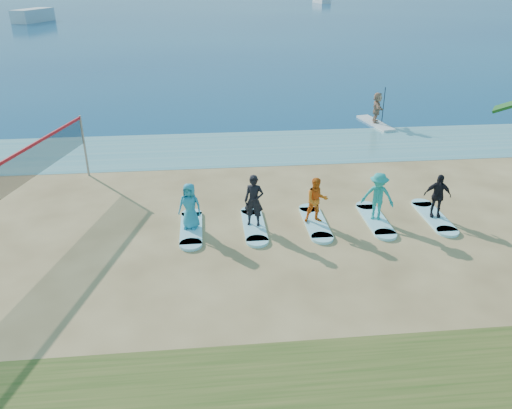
{
  "coord_description": "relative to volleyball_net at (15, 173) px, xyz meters",
  "views": [
    {
      "loc": [
        -2.27,
        -11.77,
        7.71
      ],
      "look_at": [
        -0.87,
        2.0,
        1.1
      ],
      "focal_mm": 35.0,
      "sensor_mm": 36.0,
      "label": 1
    }
  ],
  "objects": [
    {
      "name": "ground",
      "position": [
        8.29,
        -3.4,
        -1.9
      ],
      "size": [
        600.0,
        600.0,
        0.0
      ],
      "primitive_type": "plane",
      "color": "tan",
      "rests_on": "ground"
    },
    {
      "name": "shallow_water",
      "position": [
        8.29,
        7.1,
        -1.9
      ],
      "size": [
        600.0,
        600.0,
        0.0
      ],
      "primitive_type": "plane",
      "color": "teal",
      "rests_on": "ground"
    },
    {
      "name": "volleyball_net",
      "position": [
        0.0,
        0.0,
        0.0
      ],
      "size": [
        2.36,
        8.8,
        2.5
      ],
      "rotation": [
        0.0,
        0.0,
        -0.25
      ],
      "color": "gray",
      "rests_on": "ground"
    },
    {
      "name": "paddleboard",
      "position": [
        15.12,
        10.31,
        -1.84
      ],
      "size": [
        1.27,
        3.08,
        0.12
      ],
      "primitive_type": "cube",
      "rotation": [
        0.0,
        0.0,
        0.2
      ],
      "color": "silver",
      "rests_on": "ground"
    },
    {
      "name": "paddleboarder",
      "position": [
        15.12,
        10.31,
        -0.98
      ],
      "size": [
        0.78,
        1.56,
        1.61
      ],
      "primitive_type": "imported",
      "rotation": [
        0.0,
        0.0,
        1.36
      ],
      "color": "tan",
      "rests_on": "paddleboard"
    },
    {
      "name": "boat_offshore_a",
      "position": [
        -19.9,
        69.78,
        -1.9
      ],
      "size": [
        5.1,
        7.62,
        1.91
      ],
      "primitive_type": "cube",
      "rotation": [
        0.0,
        0.0,
        -0.36
      ],
      "color": "silver",
      "rests_on": "ground"
    },
    {
      "name": "boat_offshore_b",
      "position": [
        34.32,
        109.46,
        -1.9
      ],
      "size": [
        3.34,
        6.02,
        1.43
      ],
      "primitive_type": "cube",
      "rotation": [
        0.0,
        0.0,
        0.2
      ],
      "color": "silver",
      "rests_on": "ground"
    },
    {
      "name": "surfboard_0",
      "position": [
        5.38,
        -0.79,
        -1.86
      ],
      "size": [
        0.7,
        2.2,
        0.09
      ],
      "primitive_type": "cube",
      "color": "#9FEBF7",
      "rests_on": "ground"
    },
    {
      "name": "student_0",
      "position": [
        5.38,
        -0.79,
        -1.05
      ],
      "size": [
        0.86,
        0.69,
        1.53
      ],
      "primitive_type": "imported",
      "rotation": [
        0.0,
        0.0,
        -0.31
      ],
      "color": "teal",
      "rests_on": "surfboard_0"
    },
    {
      "name": "surfboard_1",
      "position": [
        7.42,
        -0.79,
        -1.86
      ],
      "size": [
        0.7,
        2.2,
        0.09
      ],
      "primitive_type": "cube",
      "color": "#9FEBF7",
      "rests_on": "ground"
    },
    {
      "name": "student_1",
      "position": [
        7.42,
        -0.79,
        -0.96
      ],
      "size": [
        0.71,
        0.56,
        1.71
      ],
      "primitive_type": "imported",
      "rotation": [
        0.0,
        0.0,
        -0.26
      ],
      "color": "black",
      "rests_on": "surfboard_1"
    },
    {
      "name": "surfboard_2",
      "position": [
        9.47,
        -0.79,
        -1.86
      ],
      "size": [
        0.7,
        2.2,
        0.09
      ],
      "primitive_type": "cube",
      "color": "#9FEBF7",
      "rests_on": "ground"
    },
    {
      "name": "student_2",
      "position": [
        9.47,
        -0.79,
        -1.05
      ],
      "size": [
        0.77,
        0.61,
        1.54
      ],
      "primitive_type": "imported",
      "rotation": [
        0.0,
        0.0,
        0.04
      ],
      "color": "orange",
      "rests_on": "surfboard_2"
    },
    {
      "name": "surfboard_3",
      "position": [
        11.51,
        -0.79,
        -1.86
      ],
      "size": [
        0.7,
        2.2,
        0.09
      ],
      "primitive_type": "cube",
      "color": "#9FEBF7",
      "rests_on": "ground"
    },
    {
      "name": "student_3",
      "position": [
        11.51,
        -0.79,
        -1.0
      ],
      "size": [
        1.21,
        0.99,
        1.63
      ],
      "primitive_type": "imported",
      "rotation": [
        0.0,
        0.0,
        -0.43
      ],
      "color": "teal",
      "rests_on": "surfboard_3"
    },
    {
      "name": "surfboard_4",
      "position": [
        13.55,
        -0.79,
        -1.86
      ],
      "size": [
        0.7,
        2.2,
        0.09
      ],
      "primitive_type": "cube",
      "color": "#9FEBF7",
      "rests_on": "ground"
    },
    {
      "name": "student_4",
      "position": [
        13.55,
        -0.79,
        -1.06
      ],
      "size": [
        0.94,
        0.57,
        1.5
      ],
      "primitive_type": "imported",
      "rotation": [
        0.0,
        0.0,
        -0.24
      ],
      "color": "black",
      "rests_on": "surfboard_4"
    }
  ]
}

